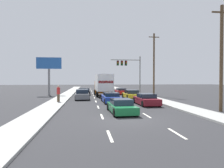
{
  "coord_description": "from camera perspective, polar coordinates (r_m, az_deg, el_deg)",
  "views": [
    {
      "loc": [
        -2.78,
        -13.21,
        2.71
      ],
      "look_at": [
        0.4,
        11.75,
        2.16
      ],
      "focal_mm": 31.43,
      "sensor_mm": 36.0,
      "label": 1
    }
  ],
  "objects": [
    {
      "name": "car_green",
      "position": [
        16.08,
        2.72,
        -6.54
      ],
      "size": [
        2.02,
        4.41,
        1.15
      ],
      "color": "#196B38",
      "rests_on": "ground_plane"
    },
    {
      "name": "utility_pole_near",
      "position": [
        19.12,
        29.21,
        6.88
      ],
      "size": [
        1.8,
        0.28,
        8.99
      ],
      "color": "brown",
      "rests_on": "ground_plane"
    },
    {
      "name": "lane_markings",
      "position": [
        32.05,
        -2.26,
        -3.59
      ],
      "size": [
        3.54,
        57.0,
        0.01
      ],
      "color": "silver",
      "rests_on": "ground_plane"
    },
    {
      "name": "roadside_billboard",
      "position": [
        35.82,
        -17.87,
        4.43
      ],
      "size": [
        4.25,
        0.36,
        6.58
      ],
      "color": "slate",
      "rests_on": "ground_plane"
    },
    {
      "name": "car_black",
      "position": [
        35.67,
        -8.03,
        -2.24
      ],
      "size": [
        2.07,
        4.51,
        1.19
      ],
      "color": "black",
      "rests_on": "ground_plane"
    },
    {
      "name": "box_truck",
      "position": [
        32.22,
        -2.56,
        0.04
      ],
      "size": [
        2.79,
        7.77,
        3.55
      ],
      "color": "white",
      "rests_on": "ground_plane"
    },
    {
      "name": "utility_pole_mid",
      "position": [
        33.43,
        12.09,
        5.73
      ],
      "size": [
        1.8,
        0.28,
        10.38
      ],
      "color": "brown",
      "rests_on": "ground_plane"
    },
    {
      "name": "ground_plane",
      "position": [
        38.4,
        -3.09,
        -2.79
      ],
      "size": [
        140.0,
        140.0,
        0.0
      ],
      "primitive_type": "plane",
      "color": "#2B2B2D"
    },
    {
      "name": "car_yellow",
      "position": [
        28.8,
        5.61,
        -3.01
      ],
      "size": [
        2.12,
        4.13,
        1.23
      ],
      "color": "yellow",
      "rests_on": "ground_plane"
    },
    {
      "name": "sidewalk_right",
      "position": [
        34.54,
        8.12,
        -3.14
      ],
      "size": [
        2.23,
        80.0,
        0.14
      ],
      "primitive_type": "cube",
      "color": "#9E9E99",
      "rests_on": "ground_plane"
    },
    {
      "name": "car_blue",
      "position": [
        23.35,
        -0.34,
        -4.04
      ],
      "size": [
        2.09,
        4.62,
        1.18
      ],
      "color": "#1E389E",
      "rests_on": "ground_plane"
    },
    {
      "name": "car_maroon",
      "position": [
        21.43,
        9.94,
        -4.51
      ],
      "size": [
        2.0,
        4.36,
        1.22
      ],
      "color": "maroon",
      "rests_on": "ground_plane"
    },
    {
      "name": "sidewalk_left",
      "position": [
        33.51,
        -13.4,
        -3.29
      ],
      "size": [
        2.23,
        80.0,
        0.14
      ],
      "primitive_type": "cube",
      "color": "#9E9E99",
      "rests_on": "ground_plane"
    },
    {
      "name": "car_red",
      "position": [
        36.76,
        2.66,
        -2.14
      ],
      "size": [
        1.93,
        4.56,
        1.14
      ],
      "color": "red",
      "rests_on": "ground_plane"
    },
    {
      "name": "car_gray",
      "position": [
        27.46,
        -8.65,
        -3.12
      ],
      "size": [
        2.01,
        4.5,
        1.37
      ],
      "color": "slate",
      "rests_on": "ground_plane"
    },
    {
      "name": "traffic_signal_mast",
      "position": [
        39.91,
        4.42,
        5.29
      ],
      "size": [
        6.13,
        0.69,
        7.5
      ],
      "color": "#595B56",
      "rests_on": "ground_plane"
    },
    {
      "name": "pedestrian_near_corner",
      "position": [
        23.75,
        -15.33,
        -2.69
      ],
      "size": [
        0.38,
        0.38,
        1.89
      ],
      "color": "brown",
      "rests_on": "sidewalk_left"
    }
  ]
}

